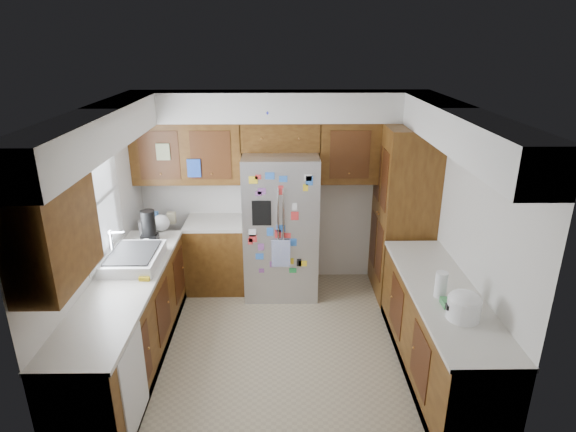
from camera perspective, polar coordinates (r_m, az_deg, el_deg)
The scene contains 12 objects.
floor at distance 5.34m, azimuth -0.79°, elevation -14.96°, with size 3.60×3.60×0.00m, color tan.
room_shell at distance 4.89m, azimuth -2.15°, elevation 5.32°, with size 3.64×3.24×2.52m.
left_counter_run at distance 5.31m, azimuth -15.93°, elevation -10.59°, with size 1.36×3.20×0.92m.
right_counter_run at distance 4.94m, azimuth 17.36°, elevation -13.40°, with size 0.63×2.25×0.92m.
pantry at distance 6.05m, azimuth 13.50°, elevation 0.36°, with size 0.60×0.90×2.15m, color #44250D.
fridge at distance 5.97m, azimuth -0.85°, elevation -1.09°, with size 0.90×0.79×1.80m.
bridge_cabinet at distance 5.89m, azimuth -0.91°, elevation 9.50°, with size 0.96×0.34×0.35m, color #44250D.
fridge_top_items at distance 5.78m, azimuth -0.45°, elevation 12.22°, with size 0.63×0.30×0.25m.
sink_assembly at distance 5.15m, azimuth -17.83°, elevation -4.79°, with size 0.52×0.73×0.37m.
left_counter_clutter at distance 5.78m, azimuth -15.67°, elevation -1.05°, with size 0.33×0.86×0.38m.
rice_cooker at distance 4.25m, azimuth 20.16°, elevation -9.86°, with size 0.28×0.27×0.24m.
paper_towel at distance 4.51m, azimuth 17.68°, elevation -7.76°, with size 0.11×0.11×0.24m, color white.
Camera 1 is at (0.01, -4.35, 3.11)m, focal length 30.00 mm.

